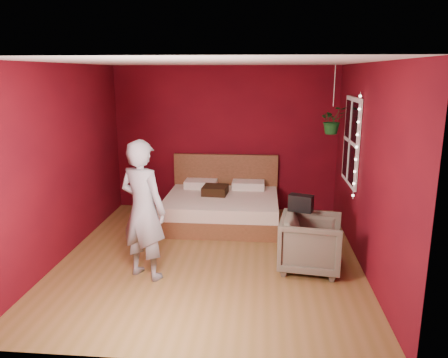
% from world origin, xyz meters
% --- Properties ---
extents(floor, '(4.50, 4.50, 0.00)m').
position_xyz_m(floor, '(0.00, 0.00, 0.00)').
color(floor, brown).
rests_on(floor, ground).
extents(room_walls, '(4.04, 4.54, 2.62)m').
position_xyz_m(room_walls, '(0.00, 0.00, 1.68)').
color(room_walls, maroon).
rests_on(room_walls, ground).
extents(window, '(0.05, 0.97, 1.27)m').
position_xyz_m(window, '(1.97, 0.90, 1.50)').
color(window, white).
rests_on(window, room_walls).
extents(fairy_lights, '(0.04, 0.04, 1.45)m').
position_xyz_m(fairy_lights, '(1.94, 0.37, 1.50)').
color(fairy_lights, silver).
rests_on(fairy_lights, room_walls).
extents(bed, '(1.88, 1.60, 1.04)m').
position_xyz_m(bed, '(0.02, 1.49, 0.27)').
color(bed, brown).
rests_on(bed, ground).
extents(person, '(0.74, 0.63, 1.73)m').
position_xyz_m(person, '(-0.74, -0.64, 0.86)').
color(person, slate).
rests_on(person, ground).
extents(armchair, '(0.88, 0.86, 0.71)m').
position_xyz_m(armchair, '(1.32, -0.26, 0.35)').
color(armchair, '#645F4F').
rests_on(armchair, ground).
extents(handbag, '(0.34, 0.25, 0.22)m').
position_xyz_m(handbag, '(1.20, -0.03, 0.82)').
color(handbag, black).
rests_on(handbag, armchair).
extents(throw_pillow, '(0.43, 0.43, 0.14)m').
position_xyz_m(throw_pillow, '(-0.10, 1.52, 0.54)').
color(throw_pillow, black).
rests_on(throw_pillow, bed).
extents(hanging_plant, '(0.47, 0.44, 1.03)m').
position_xyz_m(hanging_plant, '(1.72, 1.15, 1.78)').
color(hanging_plant, silver).
rests_on(hanging_plant, room_walls).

